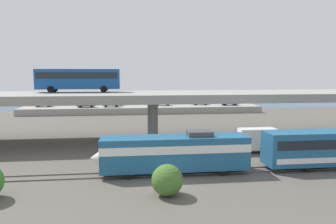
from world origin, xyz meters
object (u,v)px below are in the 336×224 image
parked_car_3 (200,102)px  transit_bus_on_overpass (78,78)px  parked_car_5 (114,103)px  parked_car_0 (162,103)px  parked_car_1 (111,104)px  service_truck_east (249,139)px  train_locomotive (168,152)px  parked_car_2 (230,102)px  parked_car_4 (43,104)px  parked_car_6 (86,104)px

parked_car_3 → transit_bus_on_overpass: bearing=52.1°
transit_bus_on_overpass → parked_car_3: (25.95, 33.28, -6.69)m
parked_car_3 → parked_car_5: bearing=-2.2°
transit_bus_on_overpass → parked_car_0: transit_bus_on_overpass is taller
parked_car_1 → parked_car_3: (22.93, 2.72, 0.00)m
parked_car_5 → service_truck_east: bearing=112.2°
train_locomotive → service_truck_east: bearing=-147.2°
parked_car_1 → parked_car_2: bearing=1.0°
parked_car_2 → transit_bus_on_overpass: bearing=43.1°
parked_car_4 → service_truck_east: bearing=-51.2°
service_truck_east → parked_car_3: bearing=-94.9°
parked_car_3 → parked_car_5: size_ratio=1.00×
train_locomotive → parked_car_0: size_ratio=3.55×
service_truck_east → parked_car_5: (-18.58, 45.43, 0.74)m
transit_bus_on_overpass → parked_car_6: transit_bus_on_overpass is taller
parked_car_1 → parked_car_6: same height
parked_car_5 → parked_car_6: 7.59m
parked_car_3 → parked_car_5: (-22.43, 0.87, -0.00)m
parked_car_4 → parked_car_5: bearing=3.4°
service_truck_east → parked_car_2: (11.09, 42.38, 0.74)m
parked_car_0 → parked_car_2: (17.31, -1.32, 0.00)m
parked_car_0 → parked_car_3: size_ratio=1.01×
service_truck_east → parked_car_6: (-25.07, 41.50, 0.74)m
parked_car_2 → parked_car_4: 46.87m
parked_car_4 → parked_car_6: (10.66, -2.90, 0.00)m
train_locomotive → parked_car_4: 57.14m
service_truck_east → parked_car_4: (-35.73, 44.40, 0.74)m
parked_car_2 → parked_car_5: size_ratio=1.02×
parked_car_0 → service_truck_east: bearing=98.1°
parked_car_1 → parked_car_3: size_ratio=0.97×
train_locomotive → parked_car_4: bearing=-64.4°
parked_car_2 → service_truck_east: bearing=75.3°
parked_car_2 → parked_car_4: same height
service_truck_east → parked_car_3: size_ratio=1.59×
parked_car_1 → parked_car_4: 16.85m
parked_car_1 → parked_car_2: 30.18m
parked_car_0 → parked_car_2: same height
parked_car_4 → parked_car_5: same height
parked_car_2 → parked_car_3: size_ratio=1.02×
parked_car_3 → parked_car_1: bearing=6.8°
parked_car_2 → train_locomotive: bearing=65.9°
parked_car_0 → parked_car_2: bearing=175.6°
service_truck_east → parked_car_4: parked_car_4 is taller
parked_car_3 → parked_car_4: bearing=0.2°
transit_bus_on_overpass → parked_car_5: bearing=-95.9°
service_truck_east → parked_car_5: size_ratio=1.58×
transit_bus_on_overpass → parked_car_5: (3.52, 34.16, -6.69)m
transit_bus_on_overpass → parked_car_4: transit_bus_on_overpass is taller
parked_car_0 → parked_car_5: bearing=-7.9°
parked_car_6 → parked_car_5: bearing=31.1°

